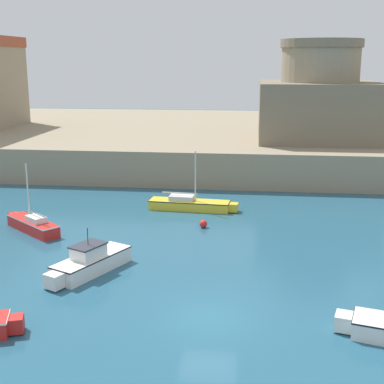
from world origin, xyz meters
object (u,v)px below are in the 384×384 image
at_px(mooring_buoy, 203,224).
at_px(fortress, 318,102).
at_px(sailboat_red_2, 32,224).
at_px(motorboat_white_4, 90,262).
at_px(sailboat_yellow_3, 191,204).

distance_m(mooring_buoy, fortress, 23.76).
height_order(sailboat_red_2, motorboat_white_4, sailboat_red_2).
bearing_deg(motorboat_white_4, mooring_buoy, 58.29).
relative_size(sailboat_yellow_3, fortress, 0.58).
relative_size(sailboat_yellow_3, motorboat_white_4, 1.25).
bearing_deg(sailboat_yellow_3, sailboat_red_2, -146.60).
xyz_separation_m(sailboat_red_2, sailboat_yellow_3, (9.68, 6.38, -0.04)).
relative_size(sailboat_red_2, motorboat_white_4, 0.88).
bearing_deg(fortress, motorboat_white_4, -116.69).
bearing_deg(motorboat_white_4, sailboat_red_2, 132.65).
relative_size(sailboat_red_2, mooring_buoy, 9.16).
xyz_separation_m(motorboat_white_4, mooring_buoy, (5.20, 8.43, -0.32)).
bearing_deg(fortress, mooring_buoy, -114.51).
bearing_deg(mooring_buoy, sailboat_red_2, -169.40).
height_order(mooring_buoy, fortress, fortress).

